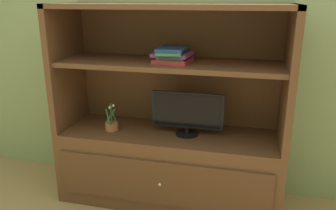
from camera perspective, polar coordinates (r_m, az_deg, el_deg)
The scene contains 5 objects.
painted_rear_wall at distance 2.92m, azimuth 1.92°, elevation 12.55°, with size 6.00×0.10×2.80m, color #8C9E6B.
media_console at distance 2.83m, azimuth 0.28°, elevation -6.70°, with size 1.80×0.61×1.62m.
tv_monitor at distance 2.67m, azimuth 3.26°, elevation -1.26°, with size 0.57×0.18×0.35m.
potted_plant at distance 2.85m, azimuth -9.45°, elevation -3.39°, with size 0.12×0.12×0.23m.
magazine_stack at distance 2.60m, azimuth 0.78°, elevation 8.44°, with size 0.30×0.35×0.11m.
Camera 1 is at (0.60, -2.10, 1.66)m, focal length 36.20 mm.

